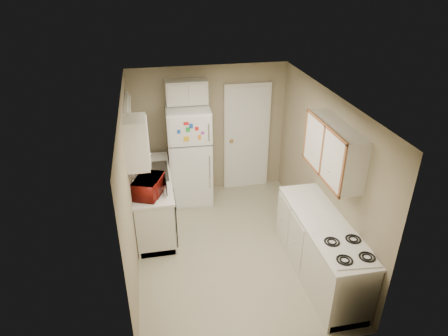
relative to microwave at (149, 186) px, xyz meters
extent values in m
plane|color=beige|center=(1.15, -0.35, -1.05)|extent=(3.80, 3.80, 0.00)
plane|color=white|center=(1.15, -0.35, 1.35)|extent=(3.80, 3.80, 0.00)
plane|color=gray|center=(-0.25, -0.35, 0.15)|extent=(3.80, 3.80, 0.00)
plane|color=gray|center=(2.55, -0.35, 0.15)|extent=(3.80, 3.80, 0.00)
plane|color=gray|center=(1.15, 1.55, 0.15)|extent=(2.80, 2.80, 0.00)
plane|color=gray|center=(1.15, -2.25, 0.15)|extent=(2.80, 2.80, 0.00)
cube|color=silver|center=(0.05, 0.55, -0.60)|extent=(0.60, 1.80, 0.90)
cube|color=black|center=(0.34, -0.05, -0.56)|extent=(0.03, 0.58, 0.72)
cube|color=gray|center=(0.05, 0.70, -0.19)|extent=(0.54, 0.74, 0.16)
imported|color=maroon|center=(0.00, 0.00, 0.00)|extent=(0.58, 0.45, 0.34)
imported|color=white|center=(0.00, 1.01, -0.05)|extent=(0.13, 0.13, 0.21)
cube|color=silver|center=(-0.21, 0.70, 0.55)|extent=(0.10, 0.98, 1.08)
cube|color=silver|center=(-0.10, -0.13, 0.75)|extent=(0.30, 0.45, 0.70)
cube|color=white|center=(0.74, 1.23, -0.16)|extent=(0.76, 0.74, 1.78)
cube|color=silver|center=(0.75, 1.40, 0.95)|extent=(0.70, 0.30, 0.40)
cube|color=white|center=(1.85, 1.51, -0.03)|extent=(0.86, 0.06, 2.08)
cube|color=silver|center=(2.25, -1.15, -0.60)|extent=(0.60, 2.00, 0.90)
cube|color=white|center=(2.29, -1.75, -0.65)|extent=(0.59, 0.70, 0.79)
cube|color=silver|center=(2.40, -0.85, 0.75)|extent=(0.30, 1.20, 0.70)
camera|label=1|loc=(0.11, -5.15, 2.93)|focal=32.00mm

